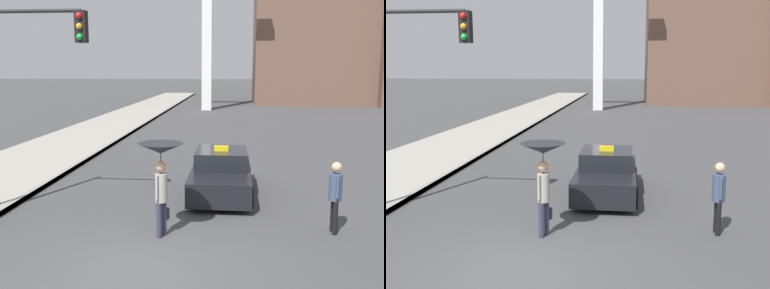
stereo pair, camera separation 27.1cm
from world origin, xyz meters
The scene contains 5 objects.
ground_plane centered at (0.00, 0.00, 0.00)m, with size 300.00×300.00×0.00m, color #424244.
taxi centered at (1.44, 5.68, 0.64)m, with size 1.91×4.27×1.55m.
pedestrian_with_umbrella centered at (0.17, 1.92, 1.81)m, with size 1.06×1.06×2.23m.
pedestrian_man centered at (4.25, 2.55, 1.03)m, with size 0.31×0.46×1.74m.
traffic_light centered at (-3.62, 3.40, 3.88)m, with size 2.82×0.38×5.65m.
Camera 2 is at (2.14, -8.00, 3.92)m, focal length 42.00 mm.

